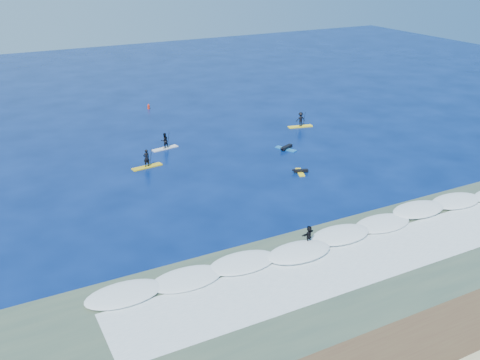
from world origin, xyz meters
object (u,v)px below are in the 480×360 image
sup_paddler_right (301,120)px  prone_paddler_near (300,171)px  sup_paddler_left (147,161)px  wave_surfer (309,236)px  sup_paddler_center (165,142)px  prone_paddler_far (286,148)px  marker_buoy (149,106)px

sup_paddler_right → prone_paddler_near: (-7.77, -11.72, -0.66)m
sup_paddler_left → wave_surfer: sup_paddler_left is taller
wave_surfer → sup_paddler_right: bearing=39.5°
prone_paddler_near → wave_surfer: (-6.89, -11.46, 0.67)m
sup_paddler_center → sup_paddler_right: sup_paddler_right is taller
sup_paddler_left → sup_paddler_right: size_ratio=1.01×
prone_paddler_near → prone_paddler_far: size_ratio=0.82×
sup_paddler_center → sup_paddler_right: (16.73, -0.29, 0.06)m
prone_paddler_near → prone_paddler_far: bearing=0.7°
sup_paddler_left → prone_paddler_far: size_ratio=1.27×
sup_paddler_right → marker_buoy: sup_paddler_right is taller
sup_paddler_left → wave_surfer: size_ratio=1.50×
prone_paddler_far → marker_buoy: marker_buoy is taller
sup_paddler_center → prone_paddler_far: bearing=-38.0°
sup_paddler_center → wave_surfer: sup_paddler_center is taller
sup_paddler_left → prone_paddler_far: sup_paddler_left is taller
prone_paddler_far → wave_surfer: 19.65m
sup_paddler_left → marker_buoy: 20.46m
prone_paddler_near → prone_paddler_far: prone_paddler_far is taller
sup_paddler_left → wave_surfer: (5.38, -19.40, 0.15)m
prone_paddler_near → marker_buoy: 27.84m
sup_paddler_left → sup_paddler_center: (3.32, 4.07, 0.09)m
sup_paddler_right → marker_buoy: bearing=143.2°
prone_paddler_far → wave_surfer: size_ratio=1.19×
prone_paddler_near → prone_paddler_far: (2.18, 5.96, 0.03)m
marker_buoy → wave_surfer: bearing=-91.9°
sup_paddler_right → sup_paddler_center: bearing=-168.4°
prone_paddler_near → marker_buoy: size_ratio=2.64×
marker_buoy → sup_paddler_right: bearing=-49.3°
prone_paddler_far → marker_buoy: (-7.77, 21.31, 0.16)m
sup_paddler_right → marker_buoy: size_ratio=4.01×
sup_paddler_center → sup_paddler_left: bearing=-138.7°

